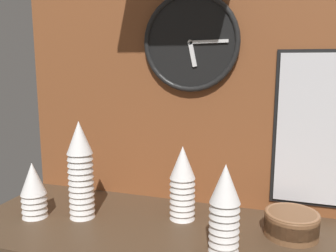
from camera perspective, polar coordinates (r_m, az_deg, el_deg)
The scene contains 8 objects.
ground_plane at distance 1.23m, azimuth 5.35°, elevation -17.55°, with size 1.60×0.56×0.04m, color #4C3826.
wall_tiled_back at distance 1.35m, azimuth 8.22°, elevation 9.02°, with size 1.60×0.03×1.05m.
cup_stack_center at distance 1.26m, azimuth 2.34°, elevation -9.09°, with size 0.09×0.09×0.27m.
cup_stack_far_left at distance 1.38m, azimuth -20.77°, elevation -9.56°, with size 0.09×0.09×0.20m.
cup_stack_left at distance 1.30m, azimuth -13.85°, elevation -6.85°, with size 0.09×0.09×0.35m.
cup_stack_center_right at distance 1.07m, azimuth 9.07°, elevation -12.87°, with size 0.09×0.09×0.27m.
bowl_stack_right at distance 1.24m, azimuth 19.19°, elevation -14.48°, with size 0.17×0.17×0.08m.
wall_clock at distance 1.34m, azimuth 3.67°, elevation 13.23°, with size 0.36×0.03×0.36m.
Camera 1 is at (0.23, -1.06, 0.55)m, focal length 38.00 mm.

